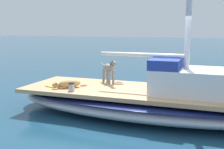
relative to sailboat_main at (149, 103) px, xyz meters
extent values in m
plane|color=navy|center=(0.00, 0.00, -0.34)|extent=(120.00, 120.00, 0.00)
ellipsoid|color=#B2B7C1|center=(0.00, 0.00, -0.06)|extent=(2.57, 7.22, 0.56)
ellipsoid|color=navy|center=(0.00, 0.00, 0.12)|extent=(2.59, 7.26, 0.08)
cube|color=tan|center=(0.00, 0.00, 0.27)|extent=(2.12, 6.64, 0.10)
cylinder|color=silver|center=(-0.01, -0.20, 1.22)|extent=(0.10, 2.20, 0.10)
cube|color=silver|center=(-0.01, 1.20, 0.62)|extent=(1.42, 2.21, 0.60)
cube|color=navy|center=(-0.01, 0.43, 1.04)|extent=(1.34, 0.71, 0.24)
ellipsoid|color=tan|center=(0.41, -2.05, 0.43)|extent=(0.61, 0.61, 0.22)
ellipsoid|color=tan|center=(0.67, -2.31, 0.42)|extent=(0.23, 0.23, 0.13)
cone|color=#45331C|center=(0.70, -2.28, 0.48)|extent=(0.05, 0.05, 0.05)
cone|color=#45331C|center=(0.64, -2.34, 0.48)|extent=(0.05, 0.05, 0.05)
cylinder|color=tan|center=(0.60, -2.15, 0.35)|extent=(0.17, 0.17, 0.06)
cylinder|color=tan|center=(0.52, -2.24, 0.35)|extent=(0.17, 0.17, 0.06)
cylinder|color=tan|center=(0.14, -1.77, 0.35)|extent=(0.15, 0.16, 0.04)
ellipsoid|color=gray|center=(-0.56, -1.32, 0.77)|extent=(0.51, 0.53, 0.22)
cylinder|color=gray|center=(-0.49, -1.14, 0.51)|extent=(0.07, 0.07, 0.38)
cylinder|color=gray|center=(-0.39, -1.23, 0.51)|extent=(0.07, 0.07, 0.38)
cylinder|color=gray|center=(-0.73, -1.41, 0.51)|extent=(0.07, 0.07, 0.38)
cylinder|color=gray|center=(-0.63, -1.50, 0.51)|extent=(0.07, 0.07, 0.38)
cylinder|color=gray|center=(-0.40, -1.15, 0.88)|extent=(0.21, 0.21, 0.19)
ellipsoid|color=gray|center=(-0.32, -1.06, 0.94)|extent=(0.24, 0.25, 0.13)
cone|color=#2A2929|center=(-0.36, -1.03, 1.00)|extent=(0.05, 0.05, 0.06)
cone|color=#2A2929|center=(-0.29, -1.09, 1.00)|extent=(0.05, 0.05, 0.06)
torus|color=black|center=(-0.40, -1.15, 0.88)|extent=(0.18, 0.18, 0.10)
cylinder|color=gray|center=(-0.80, -1.59, 0.80)|extent=(0.18, 0.19, 0.12)
cylinder|color=#B7B7BC|center=(0.74, -1.81, 0.36)|extent=(0.16, 0.16, 0.08)
cylinder|color=#B7B7BC|center=(0.74, -1.81, 0.45)|extent=(0.13, 0.13, 0.10)
cylinder|color=black|center=(0.74, -1.81, 0.52)|extent=(0.15, 0.15, 0.03)
torus|color=beige|center=(-0.55, -1.00, 0.35)|extent=(0.32, 0.32, 0.04)
cube|color=#D8D14C|center=(0.32, -2.48, 0.34)|extent=(0.65, 0.53, 0.03)
camera|label=1|loc=(6.82, 1.53, 1.89)|focal=44.73mm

